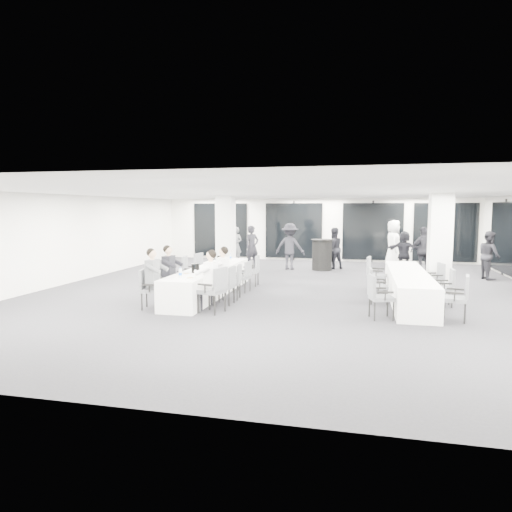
{
  "coord_description": "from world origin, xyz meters",
  "views": [
    {
      "loc": [
        2.03,
        -12.73,
        2.37
      ],
      "look_at": [
        -0.88,
        -0.2,
        1.02
      ],
      "focal_mm": 32.0,
      "sensor_mm": 36.0,
      "label": 1
    }
  ],
  "objects_px": {
    "standing_guest_a": "(252,244)",
    "chair_main_right_second": "(227,283)",
    "cocktail_table": "(322,255)",
    "standing_guest_c": "(290,243)",
    "chair_main_right_mid": "(234,279)",
    "standing_guest_b": "(333,245)",
    "chair_side_left_mid": "(376,283)",
    "standing_guest_g": "(236,243)",
    "standing_guest_h": "(489,252)",
    "chair_main_right_fourth": "(244,275)",
    "chair_side_right_mid": "(446,285)",
    "chair_main_left_second": "(165,280)",
    "ice_bucket_far": "(220,259)",
    "chair_main_right_far": "(253,269)",
    "chair_side_left_far": "(374,272)",
    "chair_side_right_far": "(436,277)",
    "banquet_table_main": "(210,281)",
    "chair_main_left_fourth": "(190,271)",
    "chair_side_right_near": "(459,295)",
    "chair_main_left_mid": "(176,275)",
    "standing_guest_e": "(393,240)",
    "ice_bucket_near": "(195,268)",
    "banquet_table_side": "(408,287)",
    "chair_main_right_near": "(215,287)",
    "chair_main_left_far": "(202,266)",
    "chair_main_left_near": "(149,286)",
    "standing_guest_f": "(404,248)",
    "standing_guest_d": "(424,247)",
    "chair_side_left_near": "(378,294)"
  },
  "relations": [
    {
      "from": "chair_side_right_mid",
      "to": "standing_guest_h",
      "type": "distance_m",
      "value": 5.28
    },
    {
      "from": "chair_side_left_mid",
      "to": "standing_guest_d",
      "type": "relative_size",
      "value": 0.45
    },
    {
      "from": "chair_side_right_mid",
      "to": "ice_bucket_near",
      "type": "distance_m",
      "value": 6.17
    },
    {
      "from": "chair_side_right_far",
      "to": "standing_guest_a",
      "type": "bearing_deg",
      "value": 40.68
    },
    {
      "from": "standing_guest_b",
      "to": "chair_side_left_mid",
      "type": "bearing_deg",
      "value": 67.74
    },
    {
      "from": "standing_guest_a",
      "to": "chair_main_left_near",
      "type": "bearing_deg",
      "value": -144.02
    },
    {
      "from": "chair_side_left_mid",
      "to": "chair_side_right_far",
      "type": "xyz_separation_m",
      "value": [
        1.65,
        1.52,
        0.0
      ]
    },
    {
      "from": "chair_main_left_near",
      "to": "standing_guest_b",
      "type": "relative_size",
      "value": 0.51
    },
    {
      "from": "chair_side_right_far",
      "to": "standing_guest_b",
      "type": "xyz_separation_m",
      "value": [
        -3.09,
        4.9,
        0.41
      ]
    },
    {
      "from": "chair_main_right_second",
      "to": "standing_guest_d",
      "type": "height_order",
      "value": "standing_guest_d"
    },
    {
      "from": "standing_guest_a",
      "to": "chair_main_right_second",
      "type": "bearing_deg",
      "value": -130.93
    },
    {
      "from": "chair_side_left_far",
      "to": "standing_guest_g",
      "type": "bearing_deg",
      "value": -127.93
    },
    {
      "from": "chair_main_right_mid",
      "to": "standing_guest_a",
      "type": "bearing_deg",
      "value": 4.49
    },
    {
      "from": "standing_guest_a",
      "to": "standing_guest_c",
      "type": "height_order",
      "value": "standing_guest_c"
    },
    {
      "from": "banquet_table_main",
      "to": "chair_main_left_far",
      "type": "distance_m",
      "value": 1.93
    },
    {
      "from": "cocktail_table",
      "to": "chair_side_right_far",
      "type": "bearing_deg",
      "value": -51.52
    },
    {
      "from": "chair_main_right_near",
      "to": "chair_side_right_far",
      "type": "relative_size",
      "value": 1.19
    },
    {
      "from": "chair_side_left_far",
      "to": "chair_side_right_mid",
      "type": "height_order",
      "value": "chair_side_left_far"
    },
    {
      "from": "chair_main_left_near",
      "to": "ice_bucket_far",
      "type": "height_order",
      "value": "ice_bucket_far"
    },
    {
      "from": "chair_side_left_near",
      "to": "standing_guest_d",
      "type": "xyz_separation_m",
      "value": [
        1.83,
        7.31,
        0.43
      ]
    },
    {
      "from": "chair_side_left_mid",
      "to": "standing_guest_c",
      "type": "bearing_deg",
      "value": -155.09
    },
    {
      "from": "cocktail_table",
      "to": "standing_guest_c",
      "type": "height_order",
      "value": "standing_guest_c"
    },
    {
      "from": "chair_main_left_mid",
      "to": "ice_bucket_near",
      "type": "bearing_deg",
      "value": 49.38
    },
    {
      "from": "chair_main_right_mid",
      "to": "ice_bucket_near",
      "type": "xyz_separation_m",
      "value": [
        -0.85,
        -0.58,
        0.34
      ]
    },
    {
      "from": "banquet_table_main",
      "to": "ice_bucket_far",
      "type": "bearing_deg",
      "value": 90.73
    },
    {
      "from": "chair_main_left_second",
      "to": "ice_bucket_far",
      "type": "relative_size",
      "value": 4.23
    },
    {
      "from": "chair_main_right_far",
      "to": "standing_guest_f",
      "type": "relative_size",
      "value": 0.55
    },
    {
      "from": "chair_side_right_far",
      "to": "standing_guest_c",
      "type": "bearing_deg",
      "value": 33.77
    },
    {
      "from": "standing_guest_e",
      "to": "ice_bucket_far",
      "type": "height_order",
      "value": "standing_guest_e"
    },
    {
      "from": "ice_bucket_far",
      "to": "chair_main_right_near",
      "type": "bearing_deg",
      "value": -74.66
    },
    {
      "from": "chair_main_right_far",
      "to": "chair_side_left_far",
      "type": "relative_size",
      "value": 0.92
    },
    {
      "from": "chair_main_left_far",
      "to": "standing_guest_h",
      "type": "xyz_separation_m",
      "value": [
        9.04,
        2.98,
        0.37
      ]
    },
    {
      "from": "chair_main_left_near",
      "to": "chair_main_right_second",
      "type": "distance_m",
      "value": 1.88
    },
    {
      "from": "standing_guest_g",
      "to": "standing_guest_h",
      "type": "relative_size",
      "value": 0.97
    },
    {
      "from": "cocktail_table",
      "to": "standing_guest_g",
      "type": "xyz_separation_m",
      "value": [
        -3.79,
        1.32,
        0.29
      ]
    },
    {
      "from": "banquet_table_main",
      "to": "standing_guest_g",
      "type": "height_order",
      "value": "standing_guest_g"
    },
    {
      "from": "chair_main_left_mid",
      "to": "chair_main_right_far",
      "type": "distance_m",
      "value": 2.61
    },
    {
      "from": "chair_main_left_fourth",
      "to": "chair_side_right_near",
      "type": "height_order",
      "value": "same"
    },
    {
      "from": "chair_side_left_mid",
      "to": "chair_main_left_mid",
      "type": "bearing_deg",
      "value": -91.02
    },
    {
      "from": "standing_guest_b",
      "to": "standing_guest_c",
      "type": "distance_m",
      "value": 1.74
    },
    {
      "from": "chair_main_right_fourth",
      "to": "chair_side_right_mid",
      "type": "height_order",
      "value": "chair_side_right_mid"
    },
    {
      "from": "chair_main_left_far",
      "to": "chair_main_right_far",
      "type": "height_order",
      "value": "chair_main_left_far"
    },
    {
      "from": "banquet_table_main",
      "to": "chair_side_left_far",
      "type": "xyz_separation_m",
      "value": [
        4.4,
        1.3,
        0.2
      ]
    },
    {
      "from": "banquet_table_side",
      "to": "chair_main_right_near",
      "type": "xyz_separation_m",
      "value": [
        -4.4,
        -2.39,
        0.22
      ]
    },
    {
      "from": "banquet_table_main",
      "to": "chair_side_right_far",
      "type": "height_order",
      "value": "chair_side_right_far"
    },
    {
      "from": "chair_main_left_fourth",
      "to": "standing_guest_h",
      "type": "distance_m",
      "value": 9.92
    },
    {
      "from": "standing_guest_b",
      "to": "chair_main_right_far",
      "type": "bearing_deg",
      "value": 30.06
    },
    {
      "from": "chair_side_right_near",
      "to": "chair_side_right_far",
      "type": "bearing_deg",
      "value": 12.2
    },
    {
      "from": "chair_main_left_far",
      "to": "chair_main_right_fourth",
      "type": "bearing_deg",
      "value": 68.07
    },
    {
      "from": "chair_main_left_near",
      "to": "chair_side_right_mid",
      "type": "bearing_deg",
      "value": 95.02
    }
  ]
}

